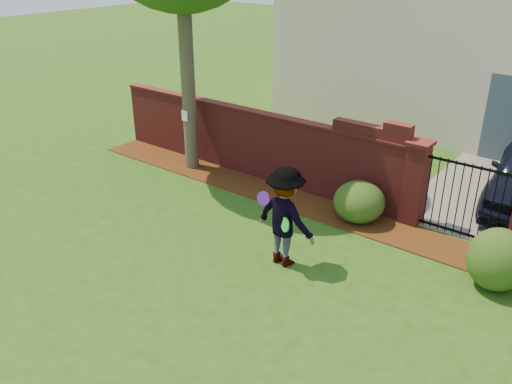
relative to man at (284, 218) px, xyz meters
The scene contains 13 objects.
ground 1.78m from the man, 139.99° to the right, with size 80.00×80.00×0.01m, color #295014.
mulch_bed 3.31m from the man, 131.33° to the left, with size 11.10×1.08×0.03m, color #3D1F0B.
brick_wall 4.38m from the man, 136.03° to the left, with size 8.70×0.31×2.16m.
pillar_left 3.29m from the man, 67.53° to the left, with size 0.50×0.50×1.88m.
iron_gate 3.85m from the man, 52.22° to the left, with size 1.78×0.03×1.60m.
driveway 7.49m from the man, 71.49° to the left, with size 3.20×8.00×0.01m, color slate.
house 11.25m from the man, 90.72° to the left, with size 12.40×6.40×6.30m.
paper_notice 5.28m from the man, 154.60° to the left, with size 0.20×0.01×0.28m, color white.
shrub_left 2.50m from the man, 82.71° to the left, with size 1.12×1.12×0.91m, color #1F4615.
shrub_middle 3.79m from the man, 25.74° to the left, with size 1.03×1.03×1.14m, color #1F4615.
man is the anchor object (origin of this frame).
frisbee_purple 0.52m from the man, 157.28° to the right, with size 0.26×0.26×0.02m, color #5D1DBA.
frisbee_green 0.28m from the man, 49.80° to the right, with size 0.27×0.27×0.03m, color green.
Camera 1 is at (6.04, -6.18, 5.51)m, focal length 37.30 mm.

